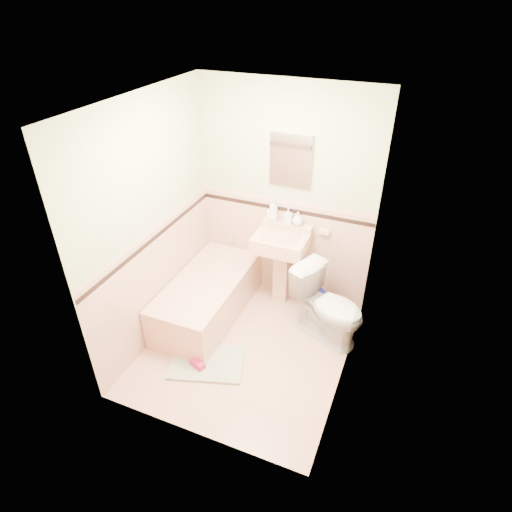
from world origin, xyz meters
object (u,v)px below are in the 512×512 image
at_px(soap_bottle_right, 298,219).
at_px(soap_bottle_mid, 288,216).
at_px(bathtub, 207,298).
at_px(medicine_cabinet, 291,160).
at_px(toilet, 329,306).
at_px(soap_bottle_left, 274,210).
at_px(bucket, 314,302).
at_px(shoe, 197,364).
at_px(sink, 280,270).

bearing_deg(soap_bottle_right, soap_bottle_mid, 180.00).
bearing_deg(soap_bottle_right, bathtub, -138.47).
height_order(medicine_cabinet, soap_bottle_mid, medicine_cabinet).
bearing_deg(toilet, medicine_cabinet, 73.06).
xyz_separation_m(soap_bottle_left, soap_bottle_mid, (0.17, 0.00, -0.04)).
relative_size(soap_bottle_mid, toilet, 0.23).
xyz_separation_m(medicine_cabinet, bucket, (0.43, -0.22, -1.57)).
bearing_deg(bucket, shoe, -122.46).
relative_size(toilet, bucket, 3.11).
height_order(soap_bottle_mid, shoe, soap_bottle_mid).
relative_size(bathtub, soap_bottle_left, 5.67).
distance_m(medicine_cabinet, toilet, 1.57).
bearing_deg(soap_bottle_left, soap_bottle_mid, 0.00).
height_order(soap_bottle_right, bucket, soap_bottle_right).
bearing_deg(shoe, sink, 92.93).
bearing_deg(bucket, bathtub, -155.15).
bearing_deg(bucket, soap_bottle_right, 148.18).
bearing_deg(shoe, bucket, 77.07).
height_order(soap_bottle_mid, soap_bottle_right, soap_bottle_mid).
bearing_deg(shoe, soap_bottle_left, 100.87).
height_order(medicine_cabinet, toilet, medicine_cabinet).
bearing_deg(soap_bottle_right, shoe, -108.97).
bearing_deg(soap_bottle_mid, shoe, -105.09).
distance_m(sink, shoe, 1.42).
bearing_deg(sink, shoe, -106.60).
bearing_deg(medicine_cabinet, toilet, -40.22).
xyz_separation_m(bathtub, sink, (0.68, 0.53, 0.23)).
height_order(bathtub, bucket, bathtub).
xyz_separation_m(sink, toilet, (0.67, -0.36, -0.06)).
bearing_deg(sink, soap_bottle_left, 132.27).
bearing_deg(shoe, bathtub, 129.86).
distance_m(bucket, shoe, 1.54).
xyz_separation_m(bathtub, soap_bottle_right, (0.80, 0.71, 0.83)).
bearing_deg(shoe, soap_bottle_right, 90.56).
bearing_deg(bucket, toilet, -55.39).
bearing_deg(bucket, soap_bottle_left, 162.03).
height_order(bathtub, sink, sink).
relative_size(sink, soap_bottle_mid, 4.91).
bearing_deg(bathtub, medicine_cabinet, 47.42).
distance_m(toilet, bucket, 0.50).
bearing_deg(sink, soap_bottle_mid, 86.42).
xyz_separation_m(sink, soap_bottle_mid, (0.01, 0.18, 0.61)).
height_order(bathtub, soap_bottle_mid, soap_bottle_mid).
relative_size(bathtub, soap_bottle_mid, 8.02).
height_order(sink, shoe, sink).
height_order(medicine_cabinet, soap_bottle_left, medicine_cabinet).
xyz_separation_m(bathtub, soap_bottle_left, (0.52, 0.71, 0.89)).
distance_m(soap_bottle_mid, bucket, 1.05).
bearing_deg(soap_bottle_left, soap_bottle_right, 0.00).
distance_m(soap_bottle_right, bucket, 1.00).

